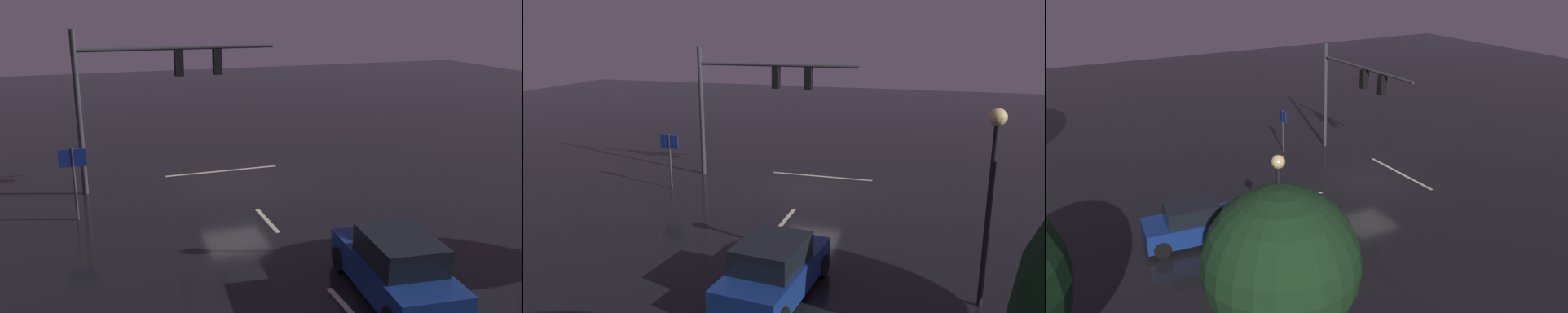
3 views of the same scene
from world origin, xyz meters
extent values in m
plane|color=black|center=(0.00, 0.00, 0.00)|extent=(80.00, 80.00, 0.00)
cylinder|color=#383A3D|center=(5.78, -0.84, 3.12)|extent=(0.22, 0.22, 6.24)
cylinder|color=#383A3D|center=(1.95, -0.84, 5.48)|extent=(7.66, 0.14, 0.14)
cube|color=black|center=(1.95, -0.84, 4.91)|extent=(0.32, 0.36, 1.00)
sphere|color=black|center=(1.95, -1.03, 5.23)|extent=(0.20, 0.20, 0.20)
sphere|color=black|center=(1.95, -1.03, 4.91)|extent=(0.20, 0.20, 0.20)
sphere|color=#19F24C|center=(1.95, -1.03, 4.59)|extent=(0.20, 0.20, 0.20)
cube|color=black|center=(0.42, -0.84, 4.91)|extent=(0.32, 0.36, 1.00)
sphere|color=black|center=(0.42, -1.03, 5.23)|extent=(0.20, 0.20, 0.20)
sphere|color=black|center=(0.42, -1.03, 4.91)|extent=(0.20, 0.20, 0.20)
sphere|color=#19F24C|center=(0.42, -1.03, 4.59)|extent=(0.20, 0.20, 0.20)
cube|color=beige|center=(0.00, 4.00, 0.00)|extent=(0.16, 2.20, 0.01)
cube|color=beige|center=(0.00, 10.00, 0.00)|extent=(0.16, 2.20, 0.01)
cube|color=beige|center=(0.00, -2.04, 0.00)|extent=(5.00, 0.16, 0.01)
cube|color=navy|center=(-1.39, 9.74, 0.62)|extent=(2.21, 4.45, 0.80)
cube|color=black|center=(-1.37, 9.94, 1.36)|extent=(1.80, 2.25, 0.68)
cylinder|color=black|center=(-0.71, 8.07, 0.34)|extent=(0.29, 0.70, 0.68)
cylinder|color=black|center=(-2.38, 8.23, 0.34)|extent=(0.29, 0.70, 0.68)
cylinder|color=black|center=(-0.40, 11.25, 0.34)|extent=(0.29, 0.70, 0.68)
sphere|color=#F9EFC6|center=(-0.95, 7.57, 0.67)|extent=(0.20, 0.20, 0.20)
sphere|color=#F9EFC6|center=(-2.24, 7.69, 0.67)|extent=(0.20, 0.20, 0.20)
cylinder|color=black|center=(-6.74, 8.68, 2.45)|extent=(0.14, 0.14, 4.90)
sphere|color=#F9D88C|center=(-6.74, 8.68, 5.08)|extent=(0.44, 0.44, 0.44)
cylinder|color=#383A3D|center=(6.11, 1.87, 1.27)|extent=(0.09, 0.09, 2.54)
cube|color=navy|center=(6.11, 1.87, 2.19)|extent=(0.90, 0.13, 0.60)
camera|label=1|loc=(5.79, 20.61, 7.18)|focal=38.17mm
camera|label=2|loc=(-5.38, 22.06, 7.23)|focal=35.80mm
camera|label=3|loc=(-20.33, 15.50, 11.07)|focal=36.53mm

